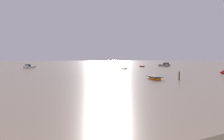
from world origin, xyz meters
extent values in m
ellipsoid|color=orange|center=(11.28, 46.38, 0.12)|extent=(3.63, 2.51, 0.54)
cube|color=#33383F|center=(11.28, 46.38, 0.35)|extent=(3.37, 2.37, 0.07)
cube|color=#33383F|center=(11.28, 46.38, 0.27)|extent=(0.64, 1.06, 0.05)
cube|color=red|center=(45.58, 66.11, 0.22)|extent=(4.68, 2.24, 0.90)
cone|color=red|center=(47.95, 65.93, 0.22)|extent=(1.56, 1.90, 1.79)
cube|color=black|center=(45.63, 66.11, 0.56)|extent=(4.79, 2.28, 0.10)
cube|color=black|center=(46.66, 66.03, 1.02)|extent=(1.20, 1.50, 0.70)
cube|color=#384751|center=(47.21, 65.98, 1.07)|extent=(0.35, 1.38, 0.55)
cube|color=black|center=(43.36, 66.28, 0.36)|extent=(0.31, 0.38, 0.64)
ellipsoid|color=red|center=(28.96, 60.41, 0.14)|extent=(2.61, 4.28, 0.64)
cube|color=black|center=(28.96, 60.41, 0.42)|extent=(2.48, 3.97, 0.09)
cube|color=black|center=(28.96, 60.41, 0.32)|extent=(1.26, 0.64, 0.06)
cone|color=red|center=(15.96, 18.20, 0.25)|extent=(2.54, 2.51, 1.99)
cube|color=white|center=(-9.68, 68.07, 0.20)|extent=(4.26, 4.04, 0.82)
cone|color=white|center=(-11.31, 66.63, 0.20)|extent=(2.06, 2.09, 1.64)
cube|color=black|center=(-9.71, 68.03, 0.51)|extent=(4.36, 4.13, 0.09)
cube|color=black|center=(-10.42, 67.41, 0.93)|extent=(1.61, 1.63, 0.64)
cube|color=#384751|center=(-10.80, 67.08, 0.98)|extent=(0.99, 1.08, 0.51)
cube|color=black|center=(-8.15, 69.41, 0.33)|extent=(0.41, 0.41, 0.58)
ellipsoid|color=orange|center=(-4.69, 15.18, 0.15)|extent=(2.88, 4.36, 0.65)
cube|color=#33383F|center=(-4.69, 15.18, 0.42)|extent=(2.72, 4.04, 0.09)
cube|color=#33383F|center=(-4.69, 15.18, 0.33)|extent=(1.28, 0.72, 0.07)
cube|color=gray|center=(39.04, 59.69, 0.23)|extent=(2.54, 4.84, 0.91)
cone|color=gray|center=(38.70, 57.30, 0.23)|extent=(2.00, 1.68, 1.82)
cube|color=#33383F|center=(39.03, 59.64, 0.57)|extent=(2.59, 4.95, 0.10)
cube|color=#33383F|center=(38.88, 58.60, 1.03)|extent=(1.58, 1.30, 0.71)
cube|color=#384751|center=(38.81, 58.05, 1.08)|extent=(1.40, 0.44, 0.56)
cube|color=black|center=(39.35, 61.92, 0.36)|extent=(0.40, 0.33, 0.65)
cylinder|color=#4C3323|center=(-2.72, 12.26, 0.56)|extent=(0.18, 0.18, 1.39)
cylinder|color=silver|center=(-2.72, 12.26, 1.19)|extent=(0.22, 0.22, 0.08)
camera|label=1|loc=(-28.59, -12.12, 2.94)|focal=39.98mm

